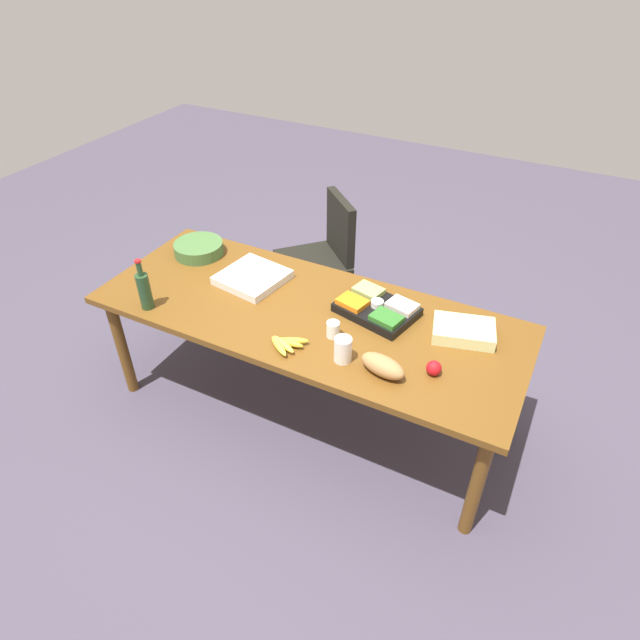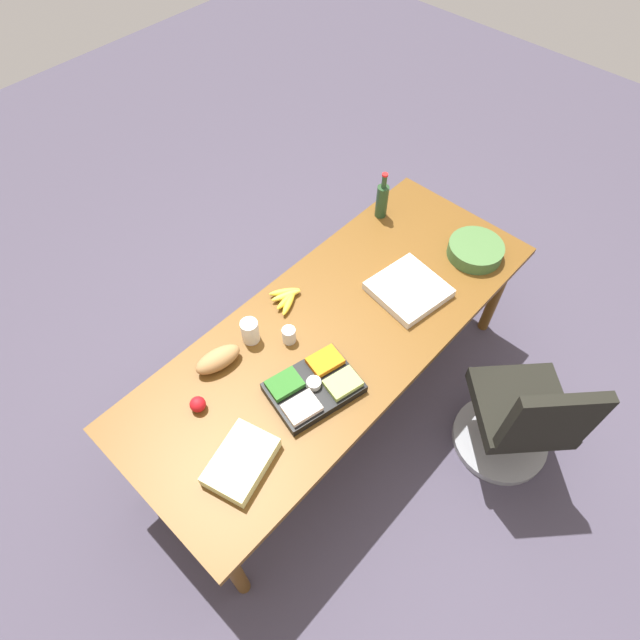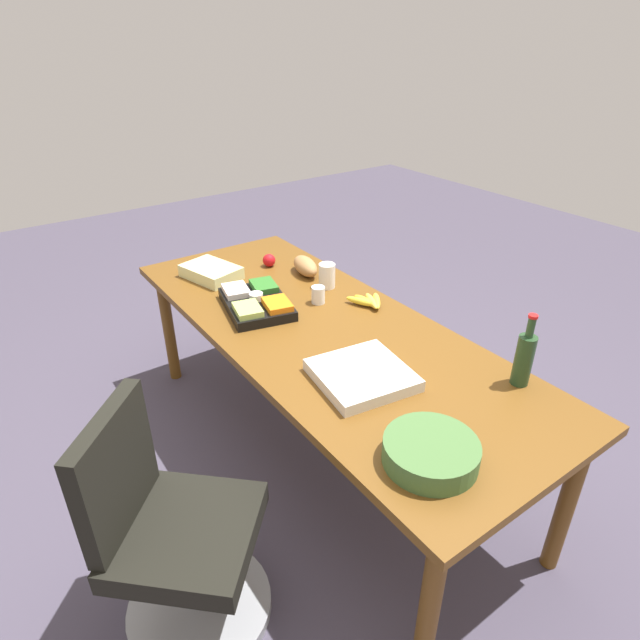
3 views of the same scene
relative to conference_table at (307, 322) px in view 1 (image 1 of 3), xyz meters
name	(u,v)px [view 1 (image 1 of 3)]	position (x,y,z in m)	size (l,w,h in m)	color
ground_plane	(309,407)	(0.00, 0.00, -0.70)	(10.00, 10.00, 0.00)	#443E4E
conference_table	(307,322)	(0.00, 0.00, 0.00)	(2.45, 0.96, 0.78)	brown
office_chair	(319,272)	(-0.43, 0.97, -0.33)	(0.68, 0.68, 0.95)	gray
paper_cup	(333,329)	(0.23, -0.13, 0.12)	(0.07, 0.07, 0.09)	white
sheet_cake	(464,331)	(0.84, 0.19, 0.11)	(0.32, 0.22, 0.07)	beige
banana_bunch	(286,343)	(0.05, -0.32, 0.10)	(0.20, 0.19, 0.04)	yellow
apple_red	(434,368)	(0.79, -0.17, 0.11)	(0.08, 0.08, 0.08)	red
pizza_box	(253,277)	(-0.44, 0.13, 0.10)	(0.36, 0.36, 0.05)	silver
wine_bottle	(144,290)	(-0.83, -0.38, 0.19)	(0.09, 0.09, 0.31)	#244123
veggie_tray	(377,308)	(0.35, 0.16, 0.11)	(0.48, 0.39, 0.09)	black
salad_bowl	(199,248)	(-0.93, 0.24, 0.11)	(0.32, 0.32, 0.08)	#426734
mayo_jar	(343,350)	(0.35, -0.28, 0.14)	(0.09, 0.09, 0.14)	white
bread_loaf	(383,366)	(0.57, -0.28, 0.12)	(0.24, 0.11, 0.10)	#A57545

